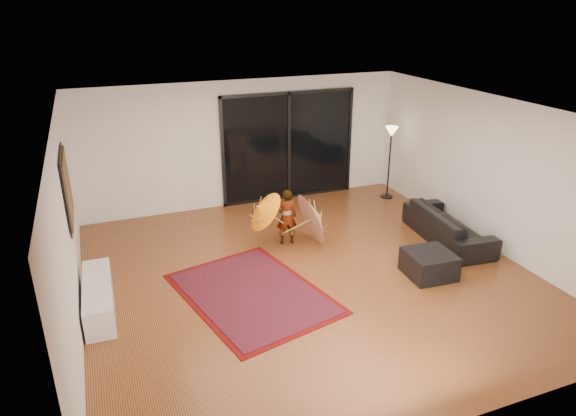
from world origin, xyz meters
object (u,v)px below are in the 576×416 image
ottoman (429,264)px  child (287,217)px  media_console (99,297)px  sofa (448,225)px

ottoman → child: 2.64m
media_console → ottoman: bearing=-8.6°
media_console → sofa: 6.20m
media_console → sofa: bearing=2.3°
media_console → child: size_ratio=1.51×
child → sofa: bearing=169.0°
ottoman → sofa: bearing=41.3°
sofa → ottoman: bearing=136.6°
child → ottoman: bearing=139.2°
sofa → ottoman: 1.50m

